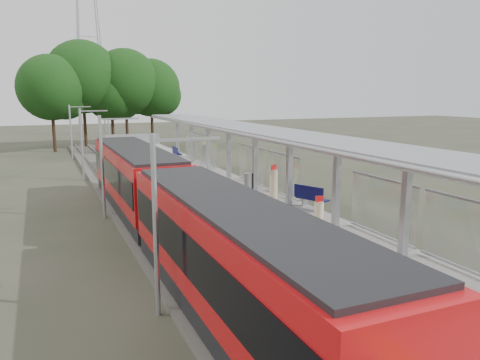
# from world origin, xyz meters

# --- Properties ---
(trackbed) EXTENTS (3.00, 70.00, 0.24)m
(trackbed) POSITION_xyz_m (-4.50, 20.00, 0.12)
(trackbed) COLOR #59544C
(trackbed) RESTS_ON ground
(platform) EXTENTS (6.00, 50.00, 1.00)m
(platform) POSITION_xyz_m (0.00, 20.00, 0.50)
(platform) COLOR gray
(platform) RESTS_ON ground
(tactile_strip) EXTENTS (0.60, 50.00, 0.02)m
(tactile_strip) POSITION_xyz_m (-2.55, 20.00, 1.01)
(tactile_strip) COLOR gold
(tactile_strip) RESTS_ON platform
(end_fence) EXTENTS (6.00, 0.10, 1.20)m
(end_fence) POSITION_xyz_m (0.00, 44.95, 1.60)
(end_fence) COLOR #9EA0A5
(end_fence) RESTS_ON platform
(train) EXTENTS (2.74, 27.60, 3.62)m
(train) POSITION_xyz_m (-4.50, 12.44, 2.05)
(train) COLOR black
(train) RESTS_ON ground
(canopy) EXTENTS (3.27, 38.00, 3.66)m
(canopy) POSITION_xyz_m (1.61, 16.19, 4.20)
(canopy) COLOR #9EA0A5
(canopy) RESTS_ON platform
(pylon) EXTENTS (8.00, 4.00, 38.00)m
(pylon) POSITION_xyz_m (-1.00, 73.00, 19.00)
(pylon) COLOR #9EA0A5
(pylon) RESTS_ON ground
(tree_cluster) EXTENTS (19.17, 10.81, 12.63)m
(tree_cluster) POSITION_xyz_m (-1.65, 52.54, 7.59)
(tree_cluster) COLOR #382316
(tree_cluster) RESTS_ON ground
(catenary_masts) EXTENTS (2.08, 48.16, 5.40)m
(catenary_masts) POSITION_xyz_m (-6.22, 19.00, 2.91)
(catenary_masts) COLOR #9EA0A5
(catenary_masts) RESTS_ON ground
(bench_mid) EXTENTS (1.14, 1.73, 1.14)m
(bench_mid) POSITION_xyz_m (2.60, 12.94, 1.60)
(bench_mid) COLOR #0F104C
(bench_mid) RESTS_ON platform
(bench_far) EXTENTS (0.46, 1.49, 1.02)m
(bench_far) POSITION_xyz_m (1.45, 32.61, 1.54)
(bench_far) COLOR #0F104C
(bench_far) RESTS_ON platform
(info_pillar_near) EXTENTS (0.37, 0.37, 1.62)m
(info_pillar_near) POSITION_xyz_m (0.54, 9.03, 1.70)
(info_pillar_near) COLOR beige
(info_pillar_near) RESTS_ON platform
(info_pillar_far) EXTENTS (0.41, 0.41, 1.81)m
(info_pillar_far) POSITION_xyz_m (2.02, 15.69, 1.78)
(info_pillar_far) COLOR beige
(info_pillar_far) RESTS_ON platform
(litter_bin) EXTENTS (0.56, 0.56, 1.01)m
(litter_bin) POSITION_xyz_m (1.63, 18.14, 1.51)
(litter_bin) COLOR #9EA0A5
(litter_bin) RESTS_ON platform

